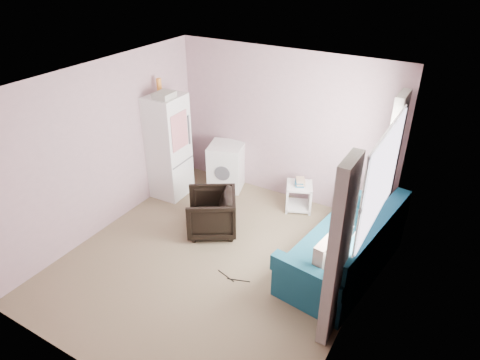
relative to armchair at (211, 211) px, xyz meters
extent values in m
cube|color=#7D6C52|center=(0.42, -0.55, -0.37)|extent=(3.80, 4.20, 0.02)
cube|color=silver|center=(0.42, -0.55, 2.15)|extent=(3.80, 4.20, 0.02)
cube|color=#AE8A93|center=(0.42, 1.56, 0.89)|extent=(3.80, 0.02, 2.50)
cube|color=#AE8A93|center=(0.42, -2.66, 0.89)|extent=(3.80, 0.02, 2.50)
cube|color=#AE8A93|center=(-1.49, -0.55, 0.89)|extent=(0.02, 4.20, 2.50)
cube|color=#AE8A93|center=(2.33, -0.55, 0.89)|extent=(0.02, 4.20, 2.50)
cube|color=white|center=(2.30, 0.15, 1.14)|extent=(0.01, 1.60, 1.20)
imported|color=black|center=(0.00, 0.00, 0.00)|extent=(0.93, 0.95, 0.72)
cube|color=white|center=(-1.27, 0.60, 0.52)|extent=(0.63, 0.63, 1.77)
cube|color=#505058|center=(-0.96, 0.61, 0.29)|extent=(0.03, 0.57, 0.02)
cube|color=#505058|center=(-0.97, 0.84, 0.80)|extent=(0.02, 0.03, 0.50)
cube|color=silver|center=(-0.96, 0.58, 0.87)|extent=(0.02, 0.42, 0.61)
cylinder|color=orange|center=(-1.35, 0.65, 1.53)|extent=(0.08, 0.08, 0.24)
cube|color=#A9AAA0|center=(-1.15, 0.50, 1.45)|extent=(0.27, 0.31, 0.09)
cube|color=white|center=(-0.53, 1.28, 0.04)|extent=(0.72, 0.72, 0.81)
cube|color=#505058|center=(-0.52, 1.26, 0.42)|extent=(0.66, 0.65, 0.05)
cylinder|color=#505058|center=(-0.44, 1.00, 0.05)|extent=(0.26, 0.10, 0.27)
cube|color=silver|center=(0.88, 1.25, 0.07)|extent=(0.53, 0.53, 0.04)
cube|color=silver|center=(0.88, 1.25, -0.31)|extent=(0.53, 0.53, 0.04)
cube|color=silver|center=(0.71, 1.17, -0.14)|extent=(0.19, 0.39, 0.45)
cube|color=silver|center=(1.05, 1.32, -0.14)|extent=(0.19, 0.39, 0.45)
cube|color=#1E587D|center=(0.88, 1.25, 0.10)|extent=(0.20, 0.24, 0.03)
cube|color=tan|center=(0.89, 1.25, 0.13)|extent=(0.21, 0.24, 0.03)
cube|color=#1E587D|center=(0.87, 1.25, 0.15)|extent=(0.19, 0.23, 0.03)
cube|color=tan|center=(0.89, 1.24, 0.18)|extent=(0.22, 0.24, 0.03)
cube|color=#165268|center=(1.97, 0.16, -0.14)|extent=(1.19, 2.08, 0.44)
cube|color=#165268|center=(2.34, 0.11, 0.32)|extent=(0.46, 1.98, 0.48)
cube|color=#165268|center=(1.85, -0.78, 0.19)|extent=(0.94, 0.28, 0.22)
cube|color=#165268|center=(2.10, 1.10, 0.19)|extent=(0.94, 0.28, 0.22)
cube|color=beige|center=(1.94, -0.48, 0.30)|extent=(0.19, 0.45, 0.44)
cube|color=beige|center=(2.11, 0.78, 0.30)|extent=(0.19, 0.45, 0.44)
cube|color=silver|center=(1.87, 0.06, 0.09)|extent=(0.30, 0.39, 0.02)
cube|color=silver|center=(2.01, 0.05, 0.21)|extent=(0.11, 0.37, 0.24)
cube|color=white|center=(2.24, 0.15, 0.51)|extent=(0.14, 1.70, 0.04)
cube|color=white|center=(2.29, 0.15, 0.54)|extent=(0.02, 1.68, 0.05)
cube|color=white|center=(2.29, 0.15, 1.14)|extent=(0.02, 1.68, 0.05)
cube|color=white|center=(2.29, 0.15, 1.74)|extent=(0.02, 1.68, 0.05)
cube|color=white|center=(2.29, -0.65, 1.14)|extent=(0.02, 0.05, 1.20)
cube|color=white|center=(2.29, -0.12, 1.14)|extent=(0.02, 0.05, 1.20)
cube|color=white|center=(2.29, 0.42, 1.14)|extent=(0.02, 0.05, 1.20)
cube|color=white|center=(2.29, 0.95, 1.14)|extent=(0.02, 0.05, 1.20)
cube|color=beige|center=(2.20, -0.93, 0.74)|extent=(0.12, 0.46, 2.18)
cube|color=beige|center=(2.20, 1.23, 0.74)|extent=(0.12, 0.46, 2.18)
cylinder|color=black|center=(0.91, -0.74, -0.36)|extent=(0.30, 0.11, 0.01)
cylinder|color=black|center=(0.72, -0.75, -0.36)|extent=(0.30, 0.10, 0.01)
camera|label=1|loc=(3.06, -4.38, 3.52)|focal=32.00mm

